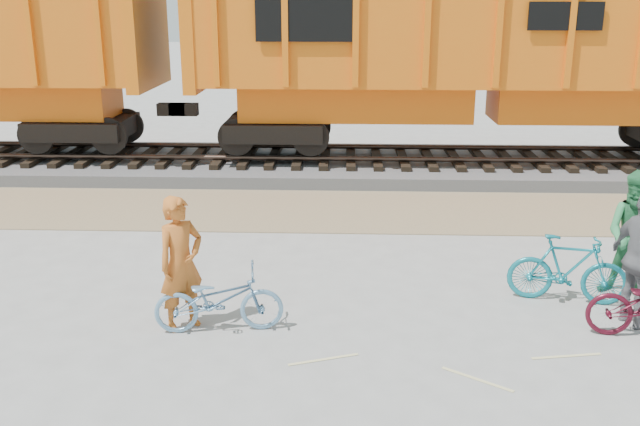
# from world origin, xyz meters

# --- Properties ---
(ground) EXTENTS (120.00, 120.00, 0.00)m
(ground) POSITION_xyz_m (0.00, 0.00, 0.00)
(ground) COLOR #9E9E99
(ground) RESTS_ON ground
(gravel_strip) EXTENTS (120.00, 3.00, 0.02)m
(gravel_strip) POSITION_xyz_m (0.00, 5.50, 0.01)
(gravel_strip) COLOR #9E8562
(gravel_strip) RESTS_ON ground
(ballast_bed) EXTENTS (120.00, 4.00, 0.30)m
(ballast_bed) POSITION_xyz_m (0.00, 9.00, 0.15)
(ballast_bed) COLOR slate
(ballast_bed) RESTS_ON ground
(track) EXTENTS (120.00, 2.60, 0.24)m
(track) POSITION_xyz_m (0.00, 9.00, 0.47)
(track) COLOR black
(track) RESTS_ON ballast_bed
(hopper_car_center) EXTENTS (14.00, 3.13, 4.65)m
(hopper_car_center) POSITION_xyz_m (2.52, 9.00, 3.01)
(hopper_car_center) COLOR black
(hopper_car_center) RESTS_ON track
(bicycle_blue) EXTENTS (1.76, 0.82, 0.89)m
(bicycle_blue) POSITION_xyz_m (-2.40, -0.05, 0.44)
(bicycle_blue) COLOR #6794B8
(bicycle_blue) RESTS_ON ground
(bicycle_teal) EXTENTS (1.74, 0.79, 1.01)m
(bicycle_teal) POSITION_xyz_m (2.45, 1.07, 0.50)
(bicycle_teal) COLOR #137583
(bicycle_teal) RESTS_ON ground
(person_solo) EXTENTS (0.77, 0.78, 1.82)m
(person_solo) POSITION_xyz_m (-2.90, 0.05, 0.91)
(person_solo) COLOR #BB5E20
(person_solo) RESTS_ON ground
(person_man) EXTENTS (1.17, 1.11, 1.91)m
(person_man) POSITION_xyz_m (3.45, 1.27, 0.95)
(person_man) COLOR #2F7F4A
(person_man) RESTS_ON ground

